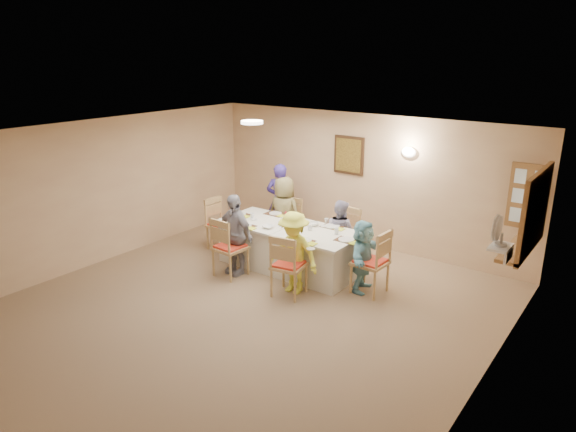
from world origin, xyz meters
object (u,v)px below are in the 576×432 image
Objects in this scene: chair_left_end at (222,224)px; condiment_ketchup at (286,218)px; diner_right_end at (363,256)px; diner_front_left at (235,234)px; chair_back_left at (288,224)px; chair_front_right at (289,264)px; diner_back_left at (284,214)px; caregiver at (280,201)px; desk_fan at (499,234)px; chair_front_left at (230,246)px; diner_back_right at (340,233)px; serving_hatch at (535,212)px; chair_back_right at (343,236)px; dining_table at (288,247)px; chair_right_end at (370,261)px; diner_front_right at (294,253)px.

condiment_ketchup is at bearing -86.52° from chair_left_end.
diner_front_left is at bearing 97.93° from diner_right_end.
chair_front_right is at bearing -64.44° from chair_back_left.
diner_back_left is 0.93× the size of caregiver.
desk_fan is 0.29× the size of chair_front_left.
diner_back_right is 5.02× the size of condiment_ketchup.
condiment_ketchup is (-3.58, 0.67, -0.67)m from desk_fan.
serving_hatch reaches higher than chair_back_right.
desk_fan is 3.39m from chair_back_right.
caregiver is at bearing 174.86° from serving_hatch.
diner_back_right is 1.72m from caregiver.
desk_fan is 0.22× the size of diner_front_left.
dining_table is at bearing 55.89° from diner_front_left.
dining_table is 2.15× the size of diner_right_end.
diner_right_end reaches higher than chair_front_left.
diner_front_left is (-1.20, -1.48, 0.20)m from chair_back_right.
caregiver is (-0.45, 1.95, 0.24)m from chair_front_left.
diner_front_right is at bearing -51.93° from chair_right_end.
serving_hatch reaches higher than chair_front_left.
diner_back_left is at bearing 4.90° from diner_back_right.
dining_table is 1.80× the size of diner_front_left.
caregiver is at bearing 132.40° from dining_table.
chair_left_end is (-5.15, -0.73, -1.01)m from serving_hatch.
diner_back_right is at bearing 155.80° from desk_fan.
serving_hatch is 1.50× the size of chair_front_right.
serving_hatch is 3.42m from diner_front_right.
desk_fan is 0.20× the size of caregiver.
diner_front_left is at bearing 86.90° from diner_back_left.
chair_right_end is 0.80× the size of diner_front_right.
chair_front_right is 2.57m from caregiver.
caregiver reaches higher than diner_right_end.
caregiver is at bearing 131.07° from condiment_ketchup.
diner_right_end is at bearing 25.92° from diner_front_left.
diner_back_left is (0.00, 1.48, 0.18)m from chair_front_left.
serving_hatch is 4.58m from chair_front_left.
diner_front_left is 1.06× the size of diner_front_right.
diner_right_end is (-2.18, -0.73, -0.93)m from serving_hatch.
chair_back_right is 0.15m from diner_back_right.
diner_front_right is (-3.00, -1.41, -0.85)m from serving_hatch.
diner_front_left is at bearing -131.42° from dining_table.
chair_right_end is 2.85m from caregiver.
diner_right_end reaches higher than condiment_ketchup.
diner_front_left reaches higher than diner_right_end.
chair_front_left is 0.99× the size of chair_right_end.
chair_back_right is 1.24m from chair_right_end.
condiment_ketchup is at bearing 108.06° from caregiver.
condiment_ketchup is (0.51, 0.73, 0.19)m from diner_front_left.
chair_front_right is (-2.89, -0.18, -1.05)m from desk_fan.
condiment_ketchup is at bearing -169.50° from serving_hatch.
desk_fan reaches higher than caregiver.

